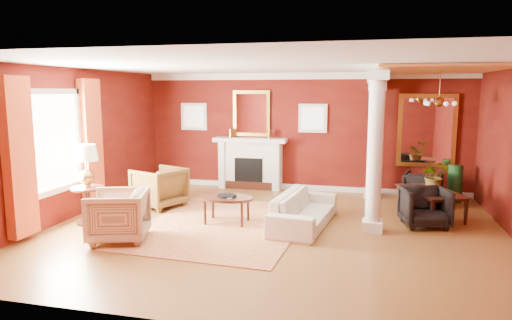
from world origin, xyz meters
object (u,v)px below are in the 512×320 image
(coffee_table, at_px, (227,199))
(side_table, at_px, (86,171))
(armchair_leopard, at_px, (159,185))
(dining_table, at_px, (432,196))
(sofa, at_px, (304,204))
(armchair_stripe, at_px, (118,213))

(coffee_table, xyz_separation_m, side_table, (-2.50, -0.64, 0.54))
(armchair_leopard, xyz_separation_m, coffee_table, (1.77, -0.84, -0.01))
(side_table, xyz_separation_m, dining_table, (6.29, 2.07, -0.59))
(sofa, xyz_separation_m, coffee_table, (-1.43, -0.16, 0.05))
(sofa, distance_m, dining_table, 2.68)
(armchair_stripe, relative_size, side_table, 0.63)
(dining_table, bearing_deg, armchair_leopard, 73.38)
(coffee_table, bearing_deg, sofa, 6.49)
(armchair_leopard, bearing_deg, sofa, 101.38)
(armchair_stripe, bearing_deg, sofa, 100.64)
(sofa, distance_m, armchair_stripe, 3.27)
(coffee_table, relative_size, dining_table, 0.69)
(sofa, bearing_deg, armchair_stripe, 125.16)
(side_table, height_order, dining_table, side_table)
(armchair_stripe, relative_size, coffee_table, 0.92)
(coffee_table, relative_size, side_table, 0.68)
(side_table, bearing_deg, coffee_table, 14.30)
(sofa, height_order, side_table, side_table)
(armchair_leopard, height_order, dining_table, armchair_leopard)
(armchair_leopard, relative_size, coffee_table, 0.93)
(dining_table, bearing_deg, coffee_table, 88.01)
(armchair_stripe, height_order, coffee_table, armchair_stripe)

